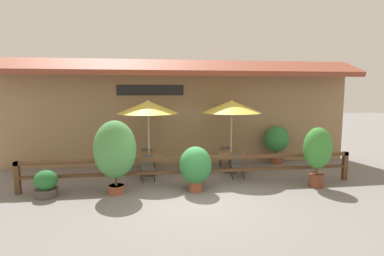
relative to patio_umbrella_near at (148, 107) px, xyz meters
The scene contains 16 objects.
ground_plane 3.79m from the patio_umbrella_near, 62.06° to the right, with size 60.00×60.00×0.00m, color slate.
building_facade 2.06m from the patio_umbrella_near, 47.91° to the left, with size 14.28×1.49×4.23m.
patio_railing 2.68m from the patio_umbrella_near, 48.24° to the right, with size 10.40×0.14×0.95m.
patio_umbrella_near is the anchor object (origin of this frame).
dining_table_near 1.81m from the patio_umbrella_near, ahead, with size 1.03×1.03×0.75m.
chair_near_streetside 2.07m from the patio_umbrella_near, 94.75° to the right, with size 0.49×0.49×0.84m.
chair_near_wallside 2.07m from the patio_umbrella_near, 93.64° to the left, with size 0.51×0.51×0.84m.
patio_umbrella_middle 2.98m from the patio_umbrella_near, ahead, with size 2.13×2.13×2.67m.
dining_table_middle 3.48m from the patio_umbrella_near, ahead, with size 1.03×1.03×0.75m.
chair_middle_streetside 3.67m from the patio_umbrella_near, 15.07° to the right, with size 0.47×0.47×0.84m.
chair_middle_wallside 3.60m from the patio_umbrella_near, 12.83° to the left, with size 0.47×0.47×0.84m.
potted_plant_tall_tropical 2.93m from the patio_umbrella_near, 55.41° to the right, with size 0.95×0.86×1.34m.
potted_plant_small_flowering 4.00m from the patio_umbrella_near, 146.34° to the right, with size 0.64×0.64×0.76m.
potted_plant_entrance_palm 2.41m from the patio_umbrella_near, 116.34° to the right, with size 1.20×1.08×2.14m.
potted_plant_broad_leaf 5.71m from the patio_umbrella_near, 22.20° to the right, with size 0.86×0.78×1.86m.
potted_plant_corner_fern 5.46m from the patio_umbrella_near, 10.54° to the left, with size 1.01×0.91×1.55m.
Camera 1 is at (-1.29, -7.94, 2.95)m, focal length 28.00 mm.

